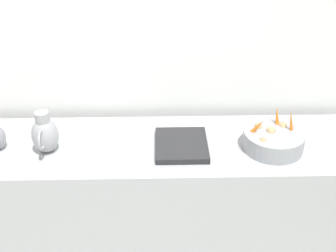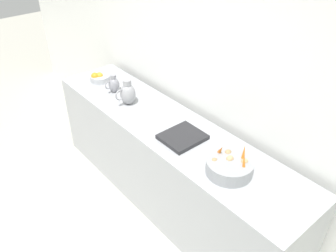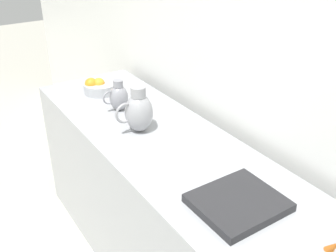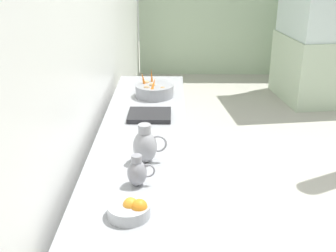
% 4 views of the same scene
% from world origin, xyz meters
% --- Properties ---
extents(tile_wall_left, '(0.10, 8.15, 3.00)m').
position_xyz_m(tile_wall_left, '(-1.95, 0.27, 1.50)').
color(tile_wall_left, white).
rests_on(tile_wall_left, ground_plane).
extents(prep_counter, '(0.65, 2.85, 0.91)m').
position_xyz_m(prep_counter, '(-1.51, -0.23, 0.45)').
color(prep_counter, '#9EA0A5').
rests_on(prep_counter, ground_plane).
extents(vegetable_colander, '(0.35, 0.35, 0.24)m').
position_xyz_m(vegetable_colander, '(-1.46, 0.53, 0.96)').
color(vegetable_colander, gray).
rests_on(vegetable_colander, prep_counter).
extents(metal_pitcher_tall, '(0.21, 0.15, 0.25)m').
position_xyz_m(metal_pitcher_tall, '(-1.46, -0.76, 1.02)').
color(metal_pitcher_tall, '#939399').
rests_on(metal_pitcher_tall, prep_counter).
extents(counter_sink_basin, '(0.34, 0.30, 0.04)m').
position_xyz_m(counter_sink_basin, '(-1.47, 0.01, 0.93)').
color(counter_sink_basin, '#232326').
rests_on(counter_sink_basin, prep_counter).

